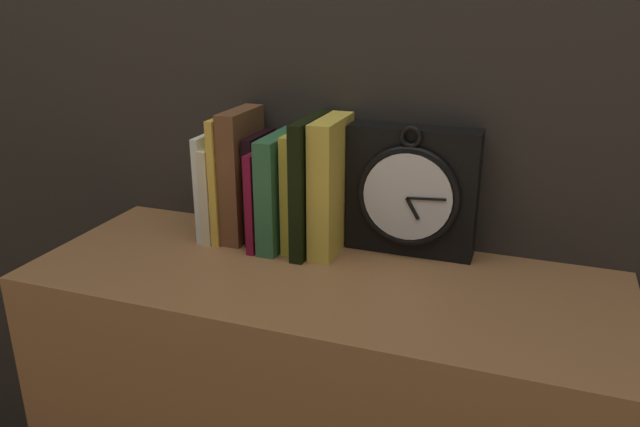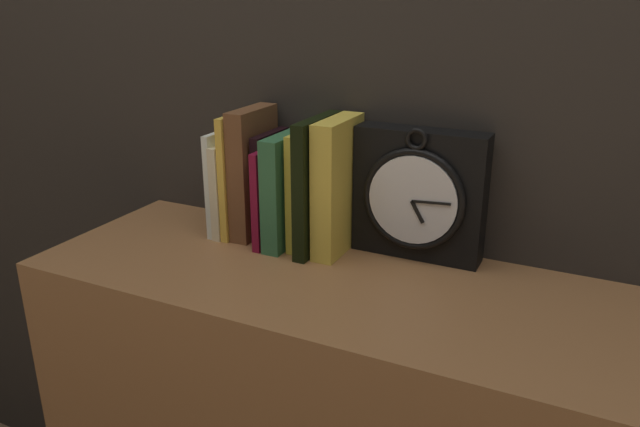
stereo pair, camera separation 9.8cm
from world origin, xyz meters
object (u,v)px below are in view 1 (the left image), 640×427
at_px(book_slot1_cream, 221,190).
at_px(book_slot5_maroon, 265,195).
at_px(book_slot6_green, 280,190).
at_px(book_slot8_black, 310,185).
at_px(book_slot0_white, 214,184).
at_px(clock, 411,192).
at_px(book_slot4_black, 261,187).
at_px(book_slot9_yellow, 331,186).
at_px(book_slot2_yellow, 229,177).
at_px(book_slot3_brown, 242,175).
at_px(book_slot7_yellow, 300,189).

height_order(book_slot1_cream, book_slot5_maroon, book_slot5_maroon).
distance_m(book_slot6_green, book_slot8_black, 0.06).
relative_size(book_slot6_green, book_slot8_black, 0.86).
relative_size(book_slot0_white, book_slot8_black, 0.82).
relative_size(clock, book_slot4_black, 1.18).
bearing_deg(book_slot9_yellow, book_slot1_cream, 179.61).
distance_m(book_slot2_yellow, book_slot5_maroon, 0.08).
bearing_deg(book_slot5_maroon, book_slot3_brown, 168.74).
xyz_separation_m(book_slot8_black, book_slot9_yellow, (0.04, 0.01, 0.00)).
xyz_separation_m(book_slot4_black, book_slot9_yellow, (0.14, -0.01, 0.02)).
bearing_deg(book_slot5_maroon, book_slot1_cream, 176.31).
height_order(book_slot2_yellow, book_slot8_black, book_slot8_black).
bearing_deg(book_slot4_black, book_slot9_yellow, -4.89).
relative_size(book_slot4_black, book_slot8_black, 0.83).
distance_m(book_slot0_white, book_slot7_yellow, 0.17).
height_order(book_slot6_green, book_slot7_yellow, book_slot7_yellow).
relative_size(clock, book_slot9_yellow, 0.98).
distance_m(book_slot2_yellow, book_slot6_green, 0.11).
bearing_deg(book_slot7_yellow, book_slot0_white, -179.43).
height_order(book_slot3_brown, book_slot7_yellow, book_slot3_brown).
bearing_deg(book_slot6_green, clock, 10.14).
distance_m(book_slot0_white, book_slot3_brown, 0.06).
height_order(clock, book_slot7_yellow, clock).
bearing_deg(book_slot9_yellow, book_slot3_brown, 178.21).
bearing_deg(book_slot2_yellow, book_slot7_yellow, 0.91).
bearing_deg(book_slot4_black, clock, 4.98).
bearing_deg(book_slot8_black, book_slot9_yellow, 11.80).
bearing_deg(book_slot3_brown, book_slot4_black, 11.27).
distance_m(book_slot1_cream, book_slot6_green, 0.12).
xyz_separation_m(book_slot1_cream, book_slot9_yellow, (0.22, -0.00, 0.03)).
bearing_deg(book_slot9_yellow, book_slot7_yellow, 175.34).
xyz_separation_m(book_slot7_yellow, book_slot9_yellow, (0.06, -0.00, 0.01)).
xyz_separation_m(book_slot0_white, book_slot6_green, (0.14, -0.01, 0.00)).
bearing_deg(book_slot0_white, book_slot7_yellow, 0.57).
height_order(book_slot4_black, book_slot6_green, book_slot6_green).
relative_size(clock, book_slot6_green, 1.15).
xyz_separation_m(book_slot1_cream, book_slot6_green, (0.12, -0.01, 0.01)).
distance_m(book_slot4_black, book_slot9_yellow, 0.14).
relative_size(book_slot4_black, book_slot9_yellow, 0.83).
bearing_deg(book_slot6_green, book_slot1_cream, 176.97).
bearing_deg(book_slot8_black, book_slot3_brown, 174.72).
relative_size(book_slot1_cream, book_slot9_yellow, 0.74).
bearing_deg(book_slot4_black, book_slot6_green, -20.44).
relative_size(book_slot5_maroon, book_slot8_black, 0.75).
bearing_deg(book_slot2_yellow, book_slot3_brown, 5.86).
relative_size(book_slot1_cream, book_slot2_yellow, 0.77).
height_order(book_slot0_white, book_slot6_green, book_slot6_green).
height_order(book_slot1_cream, book_slot3_brown, book_slot3_brown).
relative_size(clock, book_slot2_yellow, 1.02).
relative_size(book_slot0_white, book_slot7_yellow, 0.93).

